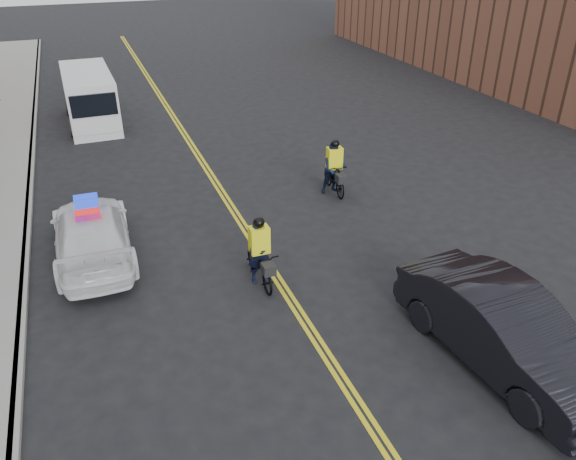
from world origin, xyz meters
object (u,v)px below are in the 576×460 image
(police_cruiser, at_px, (92,233))
(cyclist_far, at_px, (334,172))
(cargo_van, at_px, (90,99))
(dark_sedan, at_px, (504,329))
(cyclist_near, at_px, (260,260))

(police_cruiser, xyz_separation_m, cyclist_far, (7.73, 1.45, 0.01))
(cyclist_far, bearing_deg, cargo_van, 128.02)
(police_cruiser, bearing_deg, cyclist_far, -169.09)
(dark_sedan, distance_m, cyclist_near, 5.81)
(dark_sedan, relative_size, cyclist_far, 2.70)
(cyclist_near, bearing_deg, cyclist_far, 46.27)
(police_cruiser, height_order, cyclist_near, cyclist_near)
(dark_sedan, bearing_deg, police_cruiser, 129.97)
(dark_sedan, distance_m, cyclist_far, 8.69)
(cargo_van, bearing_deg, cyclist_near, -79.31)
(cargo_van, height_order, cyclist_near, cargo_van)
(dark_sedan, relative_size, cyclist_near, 2.71)
(dark_sedan, height_order, cargo_van, cargo_van)
(cyclist_near, bearing_deg, police_cruiser, 143.99)
(police_cruiser, distance_m, dark_sedan, 10.39)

